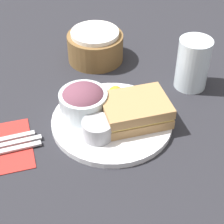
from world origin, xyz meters
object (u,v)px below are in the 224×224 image
object	(u,v)px
bread_basket	(95,46)
spoon	(1,140)
sandwich	(135,110)
dressing_cup	(98,129)
drink_glass	(193,64)
fork	(3,151)
knife	(2,145)
plate	(112,121)
salad_bowl	(83,101)

from	to	relation	value
bread_basket	spoon	xyz separation A→B (m)	(-0.28, -0.27, -0.04)
sandwich	dressing_cup	world-z (taller)	sandwich
dressing_cup	drink_glass	bearing A→B (deg)	25.23
bread_basket	fork	bearing A→B (deg)	-132.47
fork	knife	distance (m)	0.02
sandwich	knife	xyz separation A→B (m)	(-0.30, 0.01, -0.03)
sandwich	spoon	distance (m)	0.30
plate	salad_bowl	distance (m)	0.08
spoon	bread_basket	bearing A→B (deg)	-138.50
fork	spoon	xyz separation A→B (m)	(-0.00, 0.04, 0.00)
knife	dressing_cup	bearing A→B (deg)	167.72
salad_bowl	bread_basket	distance (m)	0.26
sandwich	dressing_cup	size ratio (longest dim) A/B	2.18
plate	spoon	bearing A→B (deg)	178.16
plate	fork	bearing A→B (deg)	-173.59
fork	spoon	bearing A→B (deg)	-90.00
bread_basket	spoon	world-z (taller)	bread_basket
sandwich	bread_basket	bearing A→B (deg)	93.80
sandwich	bread_basket	distance (m)	0.29
dressing_cup	drink_glass	distance (m)	0.31
knife	fork	bearing A→B (deg)	90.00
fork	spoon	world-z (taller)	same
drink_glass	knife	distance (m)	0.50
plate	drink_glass	xyz separation A→B (m)	(0.24, 0.09, 0.06)
bread_basket	fork	world-z (taller)	bread_basket
plate	fork	xyz separation A→B (m)	(-0.25, -0.03, -0.00)
sandwich	drink_glass	distance (m)	0.21
knife	spoon	size ratio (longest dim) A/B	1.17
spoon	sandwich	bearing A→B (deg)	173.29
sandwich	knife	distance (m)	0.30
drink_glass	salad_bowl	bearing A→B (deg)	-170.41
spoon	salad_bowl	bearing A→B (deg)	-173.73
plate	fork	distance (m)	0.25
salad_bowl	plate	bearing A→B (deg)	-32.96
drink_glass	bread_basket	bearing A→B (deg)	137.06
dressing_cup	fork	world-z (taller)	dressing_cup
salad_bowl	spoon	xyz separation A→B (m)	(-0.19, -0.03, -0.04)
dressing_cup	bread_basket	bearing A→B (deg)	76.73
salad_bowl	spoon	bearing A→B (deg)	-171.44
sandwich	dressing_cup	xyz separation A→B (m)	(-0.10, -0.03, -0.01)
knife	spoon	bearing A→B (deg)	-90.00
bread_basket	knife	xyz separation A→B (m)	(-0.28, -0.29, -0.04)
drink_glass	bread_basket	distance (m)	0.28
salad_bowl	fork	xyz separation A→B (m)	(-0.19, -0.06, -0.04)
spoon	drink_glass	bearing A→B (deg)	-173.10
sandwich	salad_bowl	xyz separation A→B (m)	(-0.11, 0.05, 0.01)
salad_bowl	drink_glass	distance (m)	0.30
dressing_cup	drink_glass	world-z (taller)	drink_glass
plate	knife	xyz separation A→B (m)	(-0.25, -0.01, -0.00)
sandwich	drink_glass	size ratio (longest dim) A/B	1.11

